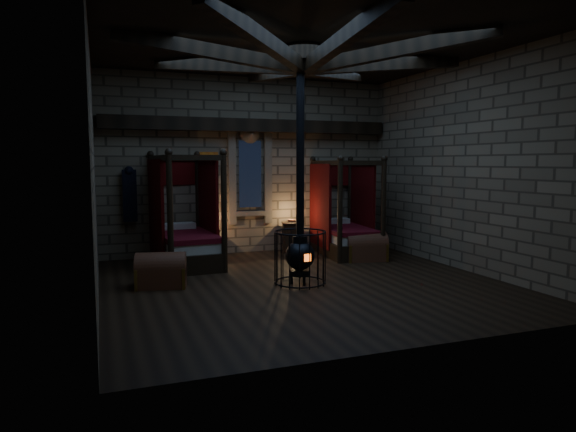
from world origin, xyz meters
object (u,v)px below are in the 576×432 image
object	(u,v)px
bed_right	(344,231)
trunk_left	(161,271)
stove	(300,251)
trunk_right	(365,247)
bed_left	(185,238)

from	to	relation	value
bed_right	trunk_left	size ratio (longest dim) A/B	2.35
stove	trunk_left	bearing A→B (deg)	155.45
trunk_left	trunk_right	distance (m)	4.66
trunk_right	stove	size ratio (longest dim) A/B	0.25
bed_right	trunk_right	xyz separation A→B (m)	(0.06, -0.93, -0.25)
bed_right	trunk_right	bearing A→B (deg)	-80.07
trunk_left	bed_right	bearing A→B (deg)	34.76
bed_left	bed_right	xyz separation A→B (m)	(3.77, -0.03, -0.03)
trunk_right	trunk_left	bearing A→B (deg)	-158.38
bed_left	trunk_left	world-z (taller)	bed_left
trunk_left	stove	world-z (taller)	stove
bed_right	stove	world-z (taller)	stove
bed_right	stove	distance (m)	3.29
stove	trunk_right	bearing A→B (deg)	26.14
trunk_right	bed_left	bearing A→B (deg)	175.91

